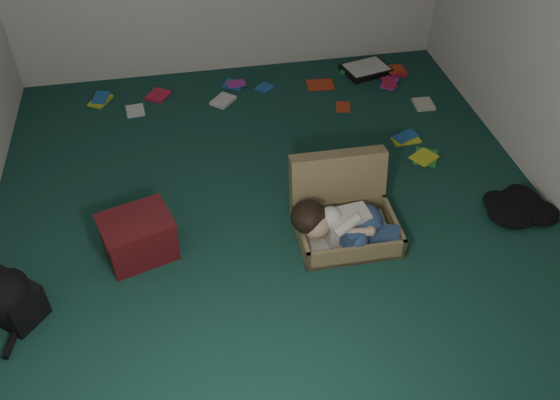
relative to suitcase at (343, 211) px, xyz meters
name	(u,v)px	position (x,y,z in m)	size (l,w,h in m)	color
floor	(276,223)	(-0.45, 0.12, -0.15)	(4.50, 4.50, 0.00)	#164137
suitcase	(343,211)	(0.00, 0.00, 0.00)	(0.68, 0.66, 0.49)	olive
person	(343,224)	(-0.05, -0.17, 0.04)	(0.73, 0.35, 0.31)	silver
maroon_bin	(138,237)	(-1.39, -0.01, 0.01)	(0.53, 0.47, 0.31)	#531015
backpack	(10,300)	(-2.15, -0.37, -0.02)	(0.44, 0.35, 0.26)	black
clothing_pile	(515,206)	(1.25, -0.11, -0.08)	(0.46, 0.37, 0.15)	black
paper_tray	(366,69)	(0.80, 2.04, -0.12)	(0.50, 0.42, 0.06)	black
book_scatter	(297,99)	(0.04, 1.68, -0.14)	(3.05, 1.64, 0.02)	yellow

